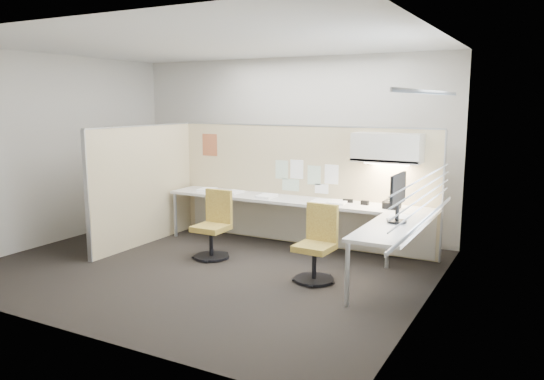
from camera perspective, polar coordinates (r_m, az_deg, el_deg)
The scene contains 27 objects.
floor at distance 6.99m, azimuth -6.77°, elevation -8.16°, with size 5.50×4.50×0.01m, color black.
ceiling at distance 6.70m, azimuth -7.26°, elevation 15.39°, with size 5.50×4.50×0.01m, color white.
wall_back at distance 8.63m, azimuth 1.66°, elevation 4.79°, with size 5.50×0.02×2.80m, color beige.
wall_front at distance 5.05m, azimuth -21.87°, elevation 0.73°, with size 5.50×0.02×2.80m, color beige.
wall_left at distance 8.58m, azimuth -22.22°, elevation 4.07°, with size 0.02×4.50×2.80m, color beige.
wall_right at distance 5.60m, azimuth 16.69°, elevation 1.82°, with size 0.02×4.50×2.80m, color beige.
window_pane at distance 5.58m, azimuth 16.51°, elevation 3.36°, with size 0.01×2.80×1.30m, color #A0AEB9.
partition_back at distance 7.87m, azimuth 3.10°, elevation 0.48°, with size 4.10×0.06×1.75m, color #C2B186.
partition_left at distance 8.09m, azimuth -13.59°, elevation 0.47°, with size 0.06×2.20×1.75m, color #C2B186.
desk at distance 7.34m, azimuth 4.20°, elevation -2.36°, with size 4.00×2.07×0.73m.
overhead_bin at distance 7.13m, azimuth 12.32°, elevation 4.47°, with size 0.90×0.36×0.38m, color beige.
task_light_strip at distance 7.15m, azimuth 12.26°, elevation 2.79°, with size 0.60×0.06×0.02m, color #FFEABF.
pinned_papers at distance 7.79m, azimuth 3.54°, elevation 1.55°, with size 1.01×0.00×0.47m.
poster at distance 8.58m, azimuth -6.71°, elevation 4.84°, with size 0.28×0.00×0.35m, color orange.
chair_left at distance 7.27m, azimuth -6.29°, elevation -3.97°, with size 0.48×0.48×0.91m.
chair_right at distance 6.33m, azimuth 4.85°, elevation -6.03°, with size 0.47×0.47×0.89m.
monitor at distance 6.21m, azimuth 13.39°, elevation -0.51°, with size 0.22×0.54×0.56m.
phone at distance 7.08m, azimuth 12.72°, elevation -1.53°, with size 0.22×0.21×0.12m.
stapler at distance 7.38m, azimuth 8.17°, elevation -1.16°, with size 0.14×0.04×0.05m, color black.
tape_dispenser at distance 7.26m, azimuth 9.96°, elevation -1.35°, with size 0.10×0.06×0.06m, color black.
coat_hook at distance 7.61m, azimuth -17.51°, elevation 3.77°, with size 0.18×0.49×1.44m.
paper_stack_0 at distance 8.35m, azimuth -7.00°, elevation 0.04°, with size 0.23×0.30×0.03m, color white.
paper_stack_1 at distance 8.12m, azimuth -4.16°, elevation -0.21°, with size 0.23×0.30×0.02m, color white.
paper_stack_2 at distance 7.70m, azimuth -0.60°, elevation -0.67°, with size 0.23×0.30×0.04m, color white.
paper_stack_3 at distance 7.41m, azimuth 5.23°, elevation -1.20°, with size 0.23×0.30×0.01m, color white.
paper_stack_4 at distance 7.32m, azimuth 7.10°, elevation -1.31°, with size 0.23×0.30×0.03m, color white.
paper_stack_5 at distance 6.52m, azimuth 13.42°, elevation -2.88°, with size 0.23×0.30×0.02m, color white.
Camera 1 is at (3.85, -5.44, 2.11)m, focal length 35.00 mm.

